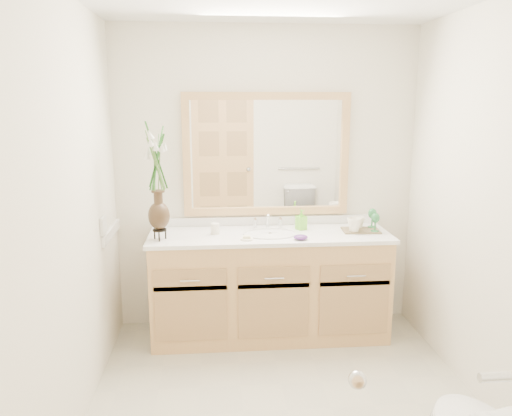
{
  "coord_description": "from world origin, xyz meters",
  "views": [
    {
      "loc": [
        -0.41,
        -2.65,
        1.82
      ],
      "look_at": [
        -0.14,
        0.65,
        1.11
      ],
      "focal_mm": 35.0,
      "sensor_mm": 36.0,
      "label": 1
    }
  ],
  "objects": [
    {
      "name": "door",
      "position": [
        -0.3,
        -1.29,
        1.0
      ],
      "size": [
        0.8,
        0.03,
        2.0
      ],
      "primitive_type": "cube",
      "color": "tan",
      "rests_on": "floor"
    },
    {
      "name": "soap_bottle",
      "position": [
        0.26,
        1.12,
        0.9
      ],
      "size": [
        0.09,
        0.09,
        0.14
      ],
      "primitive_type": "imported",
      "rotation": [
        0.0,
        0.0,
        0.42
      ],
      "color": "#73E034",
      "rests_on": "counter"
    },
    {
      "name": "vanity",
      "position": [
        0.0,
        1.01,
        0.4
      ],
      "size": [
        1.8,
        0.55,
        0.8
      ],
      "color": "tan",
      "rests_on": "floor"
    },
    {
      "name": "mirror",
      "position": [
        0.0,
        1.28,
        1.41
      ],
      "size": [
        1.32,
        0.04,
        0.97
      ],
      "color": "white",
      "rests_on": "wall_back"
    },
    {
      "name": "tray",
      "position": [
        0.71,
        1.02,
        0.84
      ],
      "size": [
        0.29,
        0.2,
        0.01
      ],
      "primitive_type": "cube",
      "rotation": [
        0.0,
        0.0,
        -0.06
      ],
      "color": "brown",
      "rests_on": "counter"
    },
    {
      "name": "purple_dish",
      "position": [
        0.21,
        0.82,
        0.85
      ],
      "size": [
        0.11,
        0.1,
        0.04
      ],
      "primitive_type": "ellipsoid",
      "rotation": [
        0.0,
        0.0,
        -0.11
      ],
      "color": "#532570",
      "rests_on": "counter"
    },
    {
      "name": "wall_right",
      "position": [
        1.2,
        0.0,
        1.2
      ],
      "size": [
        0.02,
        2.6,
        2.4
      ],
      "primitive_type": "cube",
      "color": "white",
      "rests_on": "floor"
    },
    {
      "name": "floor",
      "position": [
        0.0,
        0.0,
        0.0
      ],
      "size": [
        2.6,
        2.6,
        0.0
      ],
      "primitive_type": "plane",
      "color": "#BDB8A1",
      "rests_on": "ground"
    },
    {
      "name": "mug_right",
      "position": [
        0.71,
        1.08,
        0.89
      ],
      "size": [
        0.12,
        0.12,
        0.09
      ],
      "primitive_type": "imported",
      "rotation": [
        0.0,
        0.0,
        0.58
      ],
      "color": "white",
      "rests_on": "tray"
    },
    {
      "name": "goblet_front",
      "position": [
        0.8,
        0.96,
        0.94
      ],
      "size": [
        0.06,
        0.06,
        0.14
      ],
      "color": "#27773C",
      "rests_on": "tray"
    },
    {
      "name": "switch_plate",
      "position": [
        -1.19,
        0.76,
        0.98
      ],
      "size": [
        0.02,
        0.12,
        0.12
      ],
      "primitive_type": "cube",
      "color": "white",
      "rests_on": "wall_left"
    },
    {
      "name": "counter",
      "position": [
        0.0,
        1.01,
        0.82
      ],
      "size": [
        1.84,
        0.57,
        0.03
      ],
      "primitive_type": "cube",
      "color": "white",
      "rests_on": "vanity"
    },
    {
      "name": "mug_left",
      "position": [
        0.65,
        0.97,
        0.9
      ],
      "size": [
        0.11,
        0.11,
        0.11
      ],
      "primitive_type": "imported",
      "rotation": [
        0.0,
        0.0,
        0.05
      ],
      "color": "white",
      "rests_on": "tray"
    },
    {
      "name": "wall_left",
      "position": [
        -1.2,
        0.0,
        1.2
      ],
      "size": [
        0.02,
        2.6,
        2.4
      ],
      "primitive_type": "cube",
      "color": "white",
      "rests_on": "floor"
    },
    {
      "name": "tumbler",
      "position": [
        -0.42,
        1.03,
        0.87
      ],
      "size": [
        0.06,
        0.06,
        0.08
      ],
      "primitive_type": "cylinder",
      "color": "white",
      "rests_on": "counter"
    },
    {
      "name": "wall_back",
      "position": [
        0.0,
        1.3,
        1.2
      ],
      "size": [
        2.4,
        0.02,
        2.4
      ],
      "primitive_type": "cube",
      "color": "white",
      "rests_on": "floor"
    },
    {
      "name": "flower_vase",
      "position": [
        -0.82,
        0.91,
        1.34
      ],
      "size": [
        0.18,
        0.18,
        0.76
      ],
      "rotation": [
        0.0,
        0.0,
        -0.08
      ],
      "color": "black",
      "rests_on": "counter"
    },
    {
      "name": "wall_front",
      "position": [
        0.0,
        -1.3,
        1.2
      ],
      "size": [
        2.4,
        0.02,
        2.4
      ],
      "primitive_type": "cube",
      "color": "white",
      "rests_on": "floor"
    },
    {
      "name": "goblet_back",
      "position": [
        0.82,
        1.08,
        0.95
      ],
      "size": [
        0.07,
        0.07,
        0.15
      ],
      "color": "#27773C",
      "rests_on": "tray"
    },
    {
      "name": "sink",
      "position": [
        0.0,
        1.0,
        0.78
      ],
      "size": [
        0.38,
        0.34,
        0.23
      ],
      "color": "white",
      "rests_on": "counter"
    },
    {
      "name": "soap_dish",
      "position": [
        -0.19,
        0.85,
        0.84
      ],
      "size": [
        0.09,
        0.09,
        0.03
      ],
      "color": "white",
      "rests_on": "counter"
    }
  ]
}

